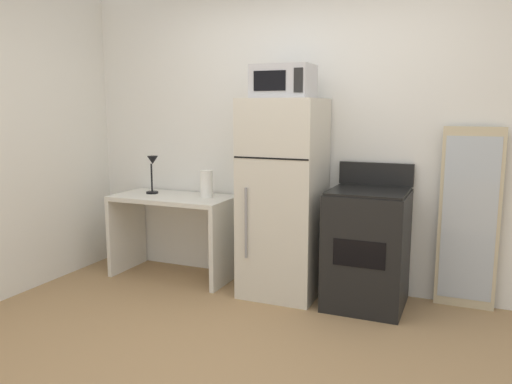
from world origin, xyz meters
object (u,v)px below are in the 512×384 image
object	(u,v)px
oven_range	(367,247)
desk	(174,221)
microwave	(283,82)
paper_towel_roll	(206,184)
refrigerator	(283,198)
desk_lamp	(152,168)
leaning_mirror	(469,219)

from	to	relation	value
oven_range	desk	bearing A→B (deg)	179.33
desk	microwave	xyz separation A→B (m)	(1.07, -0.04, 1.22)
paper_towel_roll	oven_range	distance (m)	1.51
microwave	refrigerator	bearing A→B (deg)	90.33
desk_lamp	refrigerator	distance (m)	1.31
desk	microwave	distance (m)	1.62
desk_lamp	leaning_mirror	xyz separation A→B (m)	(2.71, 0.21, -0.29)
desk	paper_towel_roll	xyz separation A→B (m)	(0.31, 0.06, 0.35)
refrigerator	microwave	size ratio (longest dim) A/B	3.50
desk	refrigerator	world-z (taller)	refrigerator
oven_range	refrigerator	bearing A→B (deg)	179.88
desk	refrigerator	bearing A→B (deg)	-1.03
microwave	desk	bearing A→B (deg)	177.84
desk	microwave	bearing A→B (deg)	-2.16
desk	desk_lamp	xyz separation A→B (m)	(-0.23, 0.03, 0.47)
desk	paper_towel_roll	bearing A→B (deg)	10.57
desk	oven_range	xyz separation A→B (m)	(1.76, -0.02, -0.05)
desk_lamp	leaning_mirror	distance (m)	2.73
microwave	leaning_mirror	world-z (taller)	microwave
refrigerator	microwave	bearing A→B (deg)	-89.67
paper_towel_roll	oven_range	size ratio (longest dim) A/B	0.22
desk	desk_lamp	world-z (taller)	desk_lamp
desk	refrigerator	size ratio (longest dim) A/B	0.68
desk_lamp	microwave	distance (m)	1.50
paper_towel_roll	leaning_mirror	size ratio (longest dim) A/B	0.17
paper_towel_roll	microwave	size ratio (longest dim) A/B	0.52
refrigerator	desk	bearing A→B (deg)	178.97
desk	microwave	size ratio (longest dim) A/B	2.38
leaning_mirror	desk_lamp	bearing A→B (deg)	-175.62
desk_lamp	microwave	bearing A→B (deg)	-2.98
refrigerator	oven_range	distance (m)	0.77
desk	desk_lamp	bearing A→B (deg)	173.25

